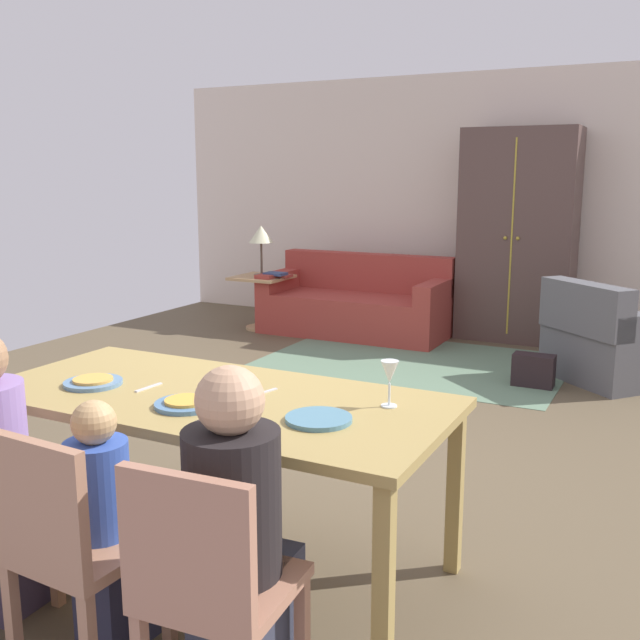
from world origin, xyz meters
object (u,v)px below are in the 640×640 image
Objects in this scene: dining_chair_woman at (209,582)px; book_upper at (275,274)px; handbag at (534,370)px; person_woman at (239,548)px; side_table at (262,295)px; dining_chair_child at (68,540)px; person_child at (108,534)px; plate_near_child at (186,404)px; armoire at (518,236)px; wine_glass at (390,374)px; book_lower at (281,276)px; couch at (357,305)px; plate_near_man at (93,383)px; plate_near_woman at (319,419)px; dining_table at (213,410)px; armchair at (611,342)px; table_lamp at (261,236)px.

dining_chair_woman is 5.71m from book_upper.
person_woman is at bearing -92.25° from handbag.
person_woman is 5.69m from side_table.
dining_chair_child is 0.18m from person_child.
dining_chair_child is (-0.00, -0.64, -0.28)m from plate_near_child.
dining_chair_woman is 5.86m from armoire.
book_upper is at bearing 114.03° from person_child.
side_table is at bearing 115.74° from person_child.
wine_glass reaches higher than plate_near_child.
book_lower is (-2.86, 4.10, -0.30)m from wine_glass.
plate_near_man is at bearing -80.08° from couch.
plate_near_woman reaches higher than side_table.
book_lower is at bearing -164.21° from couch.
armoire is at bearing 18.82° from book_upper.
plate_near_man reaches higher than handbag.
dining_table is 5.02m from armoire.
handbag is (2.05, -1.16, -0.17)m from couch.
plate_near_woman reaches higher than book_upper.
couch is 8.75× the size of book_upper.
wine_glass is 3.26m from handbag.
side_table is (-3.07, 4.07, -0.52)m from wine_glass.
dining_chair_child is 2.72× the size of handbag.
dining_chair_child is at bearing -104.77° from armchair.
couch is at bearing 106.11° from plate_near_child.
plate_near_woman is at bearing -10.40° from dining_table.
person_child is 5.33m from couch.
plate_near_woman is 0.46× the size of table_lamp.
book_lower reaches higher than side_table.
dining_chair_child is at bearing -65.08° from side_table.
plate_near_man is at bearing 147.53° from dining_chair_woman.
plate_near_woman is 5.24m from side_table.
plate_near_man reaches higher than book_lower.
book_upper is (-2.71, 4.85, 0.11)m from person_woman.
plate_near_woman is at bearing -58.48° from book_lower.
person_woman is (1.09, -0.52, -0.26)m from plate_near_man.
side_table is at bearing 118.04° from plate_near_child.
plate_near_man is at bearing -114.13° from armchair.
plate_near_man and plate_near_child have the same top height.
dining_chair_child is 5.59m from side_table.
person_child is at bearing -89.85° from dining_table.
handbag is at bearing -18.21° from book_lower.
armchair is at bearing 65.87° from plate_near_man.
side_table is (-2.36, 4.25, -0.32)m from dining_table.
table_lamp is at bearing 119.87° from dining_chair_woman.
person_woman is 2.05× the size of table_lamp.
plate_near_child reaches higher than book_upper.
person_child is (-0.54, -0.55, -0.34)m from plate_near_woman.
armoire reaches higher than dining_chair_woman.
armoire is at bearing 94.12° from plate_near_woman.
dining_table is 1.64× the size of armchair.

